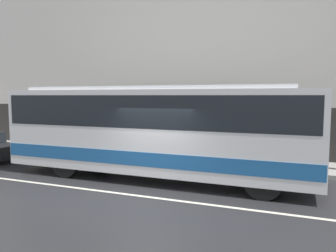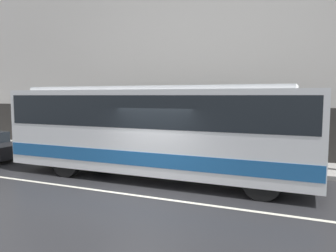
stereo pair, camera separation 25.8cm
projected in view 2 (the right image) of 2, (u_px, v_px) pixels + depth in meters
ground_plane at (142, 196)px, 9.40m from camera, size 60.00×60.00×0.00m
sidewalk at (198, 160)px, 14.20m from camera, size 60.00×2.50×0.17m
building_facade at (208, 58)px, 15.06m from camera, size 60.00×0.35×9.54m
lane_stripe at (142, 196)px, 9.40m from camera, size 54.00×0.14×0.01m
transit_bus at (155, 127)px, 11.35m from camera, size 10.75×2.54×3.20m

